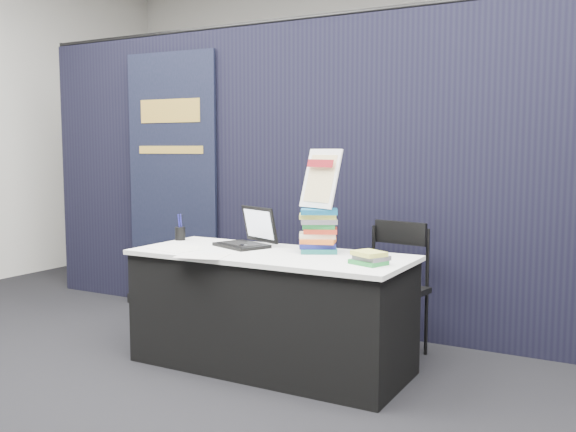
# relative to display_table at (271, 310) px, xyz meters

# --- Properties ---
(floor) EXTENTS (8.00, 8.00, 0.00)m
(floor) POSITION_rel_display_table_xyz_m (0.00, -0.55, -0.38)
(floor) COLOR black
(floor) RESTS_ON ground
(wall_back) EXTENTS (8.00, 0.02, 3.50)m
(wall_back) POSITION_rel_display_table_xyz_m (0.00, 3.45, 1.37)
(wall_back) COLOR beige
(wall_back) RESTS_ON floor
(drape_partition) EXTENTS (6.00, 0.08, 2.40)m
(drape_partition) POSITION_rel_display_table_xyz_m (0.00, 1.05, 0.82)
(drape_partition) COLOR black
(drape_partition) RESTS_ON floor
(display_table) EXTENTS (1.80, 0.75, 0.75)m
(display_table) POSITION_rel_display_table_xyz_m (0.00, 0.00, 0.00)
(display_table) COLOR black
(display_table) RESTS_ON floor
(laptop) EXTENTS (0.42, 0.40, 0.27)m
(laptop) POSITION_rel_display_table_xyz_m (-0.29, 0.16, 0.44)
(laptop) COLOR black
(laptop) RESTS_ON display_table
(mouse) EXTENTS (0.10, 0.12, 0.03)m
(mouse) POSITION_rel_display_table_xyz_m (-0.24, 0.04, 0.39)
(mouse) COLOR black
(mouse) RESTS_ON display_table
(brochure_left) EXTENTS (0.26, 0.19, 0.00)m
(brochure_left) POSITION_rel_display_table_xyz_m (-0.65, -0.09, 0.38)
(brochure_left) COLOR white
(brochure_left) RESTS_ON display_table
(brochure_mid) EXTENTS (0.38, 0.31, 0.00)m
(brochure_mid) POSITION_rel_display_table_xyz_m (-0.62, -0.18, 0.38)
(brochure_mid) COLOR white
(brochure_mid) RESTS_ON display_table
(brochure_right) EXTENTS (0.34, 0.28, 0.00)m
(brochure_right) POSITION_rel_display_table_xyz_m (-0.30, -0.32, 0.38)
(brochure_right) COLOR silver
(brochure_right) RESTS_ON display_table
(pen_cup) EXTENTS (0.08, 0.08, 0.10)m
(pen_cup) POSITION_rel_display_table_xyz_m (-0.86, 0.17, 0.42)
(pen_cup) COLOR black
(pen_cup) RESTS_ON display_table
(book_stack_tall) EXTENTS (0.28, 0.25, 0.28)m
(book_stack_tall) POSITION_rel_display_table_xyz_m (0.26, 0.17, 0.51)
(book_stack_tall) COLOR #175854
(book_stack_tall) RESTS_ON display_table
(book_stack_short) EXTENTS (0.22, 0.20, 0.08)m
(book_stack_short) POSITION_rel_display_table_xyz_m (0.71, -0.08, 0.41)
(book_stack_short) COLOR #1E7332
(book_stack_short) RESTS_ON display_table
(info_sign) EXTENTS (0.31, 0.20, 0.39)m
(info_sign) POSITION_rel_display_table_xyz_m (0.26, 0.20, 0.84)
(info_sign) COLOR black
(info_sign) RESTS_ON book_stack_tall
(pullup_banner) EXTENTS (0.95, 0.16, 2.24)m
(pullup_banner) POSITION_rel_display_table_xyz_m (-1.57, 0.95, 0.62)
(pullup_banner) COLOR black
(pullup_banner) RESTS_ON floor
(stacking_chair) EXTENTS (0.48, 0.48, 0.91)m
(stacking_chair) POSITION_rel_display_table_xyz_m (0.61, 0.58, 0.13)
(stacking_chair) COLOR black
(stacking_chair) RESTS_ON floor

